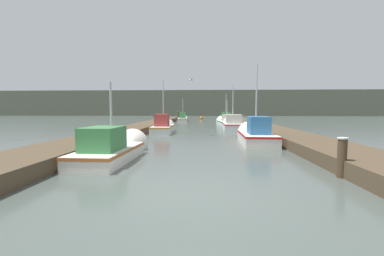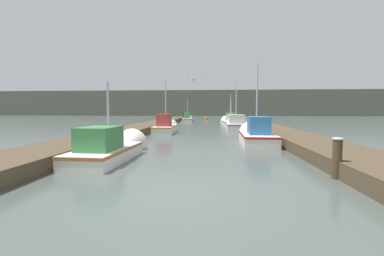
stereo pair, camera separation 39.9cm
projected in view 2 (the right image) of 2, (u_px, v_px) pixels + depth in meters
ground_plane at (180, 193)px, 5.74m from camera, size 200.00×200.00×0.00m
dock_left at (143, 128)px, 22.04m from camera, size 2.42×40.00×0.48m
dock_right at (267, 128)px, 21.22m from camera, size 2.42×40.00×0.48m
distant_shore_ridge at (210, 104)px, 73.93m from camera, size 120.00×16.00×6.66m
fishing_boat_0 at (113, 148)px, 9.79m from camera, size 1.67×4.66×3.33m
fishing_boat_1 at (256, 135)px, 14.14m from camera, size 1.78×4.83×4.77m
fishing_boat_2 at (166, 127)px, 20.38m from camera, size 1.58×5.07×4.42m
fishing_boat_3 at (236, 124)px, 23.41m from camera, size 1.86×5.84×4.59m
fishing_boat_4 at (230, 122)px, 28.97m from camera, size 2.22×6.23×3.41m
fishing_boat_5 at (230, 119)px, 32.97m from camera, size 1.66×4.58×4.17m
fishing_boat_6 at (188, 119)px, 38.67m from camera, size 1.61×5.42×3.76m
mooring_piling_0 at (184, 115)px, 42.97m from camera, size 0.34×0.34×1.43m
mooring_piling_1 at (337, 158)px, 6.87m from camera, size 0.28×0.28×1.11m
channel_buoy at (206, 118)px, 45.10m from camera, size 0.64×0.64×1.14m
seagull_lead at (200, 78)px, 28.14m from camera, size 0.56×0.29×0.12m
seagull_1 at (193, 80)px, 17.46m from camera, size 0.31×0.56×0.12m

